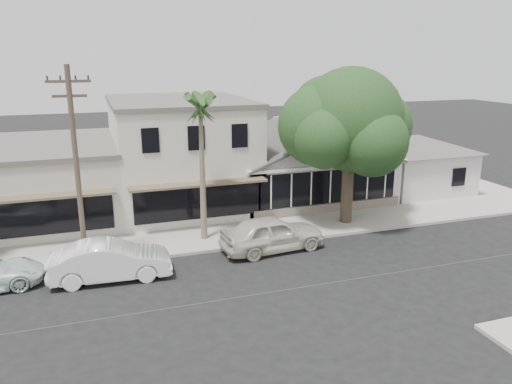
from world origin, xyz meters
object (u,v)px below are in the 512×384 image
object	(u,v)px
utility_pole	(76,164)
shade_tree	(347,122)
car_1	(110,261)
car_0	(272,233)

from	to	relation	value
utility_pole	shade_tree	distance (m)	14.18
utility_pole	car_1	world-z (taller)	utility_pole
shade_tree	car_0	bearing A→B (deg)	-153.77
utility_pole	shade_tree	xyz separation A→B (m)	(14.05, 1.64, 1.00)
car_1	shade_tree	distance (m)	14.34
car_0	shade_tree	size ratio (longest dim) A/B	0.59
utility_pole	car_0	xyz separation A→B (m)	(8.76, -0.96, -3.91)
utility_pole	car_1	size ratio (longest dim) A/B	1.76
shade_tree	car_1	bearing A→B (deg)	-165.24
car_1	car_0	bearing A→B (deg)	-80.57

